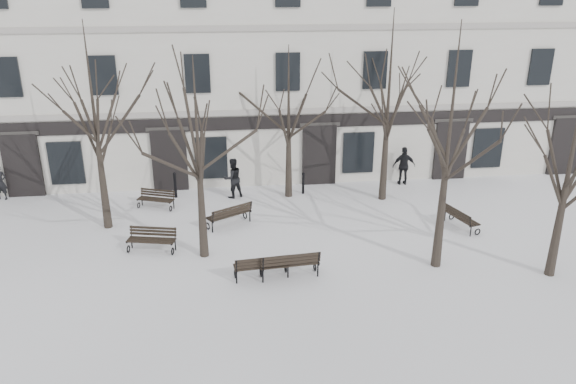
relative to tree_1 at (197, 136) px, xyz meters
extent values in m
plane|color=white|center=(1.85, -1.06, -4.43)|extent=(100.00, 100.00, 0.00)
cube|color=silver|center=(1.85, 11.94, 1.07)|extent=(40.00, 10.00, 11.00)
cube|color=#A19A94|center=(1.85, 6.91, -0.83)|extent=(40.00, 0.12, 0.25)
cube|color=#A19A94|center=(1.85, 6.91, 2.87)|extent=(40.00, 0.12, 0.25)
cube|color=black|center=(1.85, 6.90, -1.33)|extent=(40.00, 0.10, 0.60)
cube|color=black|center=(-8.15, 6.88, -2.98)|extent=(1.60, 0.22, 2.90)
cube|color=#2D2B28|center=(-8.15, 6.84, -1.48)|extent=(1.90, 0.08, 0.18)
cube|color=black|center=(-6.25, 6.89, -2.93)|extent=(1.50, 0.14, 2.00)
cube|color=black|center=(-1.65, 6.88, -2.98)|extent=(1.60, 0.22, 2.90)
cube|color=#2D2B28|center=(-1.65, 6.84, -1.48)|extent=(1.90, 0.08, 0.18)
cube|color=black|center=(0.25, 6.89, -2.93)|extent=(1.50, 0.14, 2.00)
cube|color=black|center=(5.35, 6.88, -2.98)|extent=(1.60, 0.22, 2.90)
cube|color=#2D2B28|center=(5.35, 6.84, -1.48)|extent=(1.90, 0.08, 0.18)
cube|color=black|center=(7.25, 6.89, -2.93)|extent=(1.50, 0.14, 2.00)
cube|color=black|center=(11.85, 6.88, -2.98)|extent=(1.60, 0.22, 2.90)
cube|color=#2D2B28|center=(11.85, 6.84, -1.48)|extent=(1.90, 0.08, 0.18)
cube|color=black|center=(13.75, 6.89, -2.93)|extent=(1.50, 0.14, 2.00)
cube|color=black|center=(17.85, 6.88, -2.98)|extent=(1.60, 0.22, 2.90)
cube|color=#2D2B28|center=(17.85, 6.84, -1.48)|extent=(1.90, 0.08, 0.18)
cube|color=black|center=(-8.15, 6.89, 0.97)|extent=(1.10, 0.14, 1.70)
cube|color=black|center=(-4.15, 6.89, 0.97)|extent=(1.10, 0.14, 1.70)
cube|color=black|center=(-0.15, 6.89, 0.97)|extent=(1.10, 0.14, 1.70)
cube|color=black|center=(3.85, 6.89, 0.97)|extent=(1.10, 0.14, 1.70)
cube|color=black|center=(7.85, 6.89, 0.97)|extent=(1.10, 0.14, 1.70)
cube|color=black|center=(11.85, 6.89, 0.97)|extent=(1.10, 0.14, 1.70)
cube|color=black|center=(15.85, 6.89, 0.97)|extent=(1.10, 0.14, 1.70)
cone|color=black|center=(0.00, 0.00, -2.94)|extent=(0.34, 0.34, 2.98)
cone|color=black|center=(8.01, -1.70, -2.70)|extent=(0.34, 0.34, 3.45)
cone|color=black|center=(11.60, -2.76, -2.80)|extent=(0.34, 0.34, 3.26)
cone|color=black|center=(-3.88, 2.93, -2.75)|extent=(0.34, 0.34, 3.36)
cone|color=black|center=(3.71, 5.44, -3.01)|extent=(0.34, 0.34, 2.84)
cone|color=black|center=(7.87, 4.61, -2.70)|extent=(0.34, 0.34, 3.46)
torus|color=black|center=(-2.75, 0.55, -4.29)|extent=(0.11, 0.29, 0.28)
cylinder|color=black|center=(-2.67, 0.90, -4.21)|extent=(0.05, 0.05, 0.44)
cube|color=black|center=(-2.71, 0.73, -3.99)|extent=(0.17, 0.53, 0.05)
torus|color=black|center=(-1.14, 0.19, -4.29)|extent=(0.11, 0.29, 0.28)
cylinder|color=black|center=(-1.06, 0.53, -4.21)|extent=(0.05, 0.05, 0.44)
cube|color=black|center=(-1.10, 0.36, -3.99)|extent=(0.17, 0.53, 0.05)
cube|color=black|center=(-1.95, 0.33, -3.97)|extent=(1.73, 0.47, 0.03)
cube|color=black|center=(-1.92, 0.47, -3.97)|extent=(1.73, 0.47, 0.03)
cube|color=black|center=(-1.89, 0.60, -3.97)|extent=(1.73, 0.47, 0.03)
cube|color=black|center=(-1.86, 0.73, -3.97)|extent=(1.73, 0.47, 0.03)
cube|color=black|center=(-1.85, 0.77, -3.85)|extent=(1.71, 0.42, 0.09)
cube|color=black|center=(-1.85, 0.79, -3.73)|extent=(1.71, 0.42, 0.09)
cube|color=black|center=(-1.84, 0.81, -3.61)|extent=(1.71, 0.42, 0.09)
cylinder|color=black|center=(-2.65, 0.97, -3.80)|extent=(0.07, 0.14, 0.48)
cylinder|color=black|center=(-1.04, 0.60, -3.80)|extent=(0.07, 0.14, 0.48)
torus|color=black|center=(2.77, -1.57, -4.29)|extent=(0.08, 0.30, 0.29)
cylinder|color=black|center=(2.80, -1.94, -4.20)|extent=(0.05, 0.05, 0.46)
cube|color=black|center=(2.78, -1.75, -3.97)|extent=(0.11, 0.56, 0.05)
torus|color=black|center=(1.05, -1.75, -4.29)|extent=(0.08, 0.30, 0.29)
cylinder|color=black|center=(1.09, -2.12, -4.20)|extent=(0.05, 0.05, 0.46)
cube|color=black|center=(1.07, -1.94, -3.97)|extent=(0.11, 0.56, 0.05)
cube|color=black|center=(1.90, -1.62, -3.95)|extent=(1.82, 0.28, 0.04)
cube|color=black|center=(1.92, -1.76, -3.95)|extent=(1.82, 0.28, 0.04)
cube|color=black|center=(1.93, -1.91, -3.95)|extent=(1.82, 0.28, 0.04)
cube|color=black|center=(1.95, -2.05, -3.95)|extent=(1.82, 0.28, 0.04)
cube|color=black|center=(1.95, -2.09, -3.82)|extent=(1.82, 0.23, 0.09)
cube|color=black|center=(1.95, -2.11, -3.70)|extent=(1.82, 0.23, 0.09)
cube|color=black|center=(1.96, -2.13, -3.58)|extent=(1.82, 0.23, 0.09)
cylinder|color=black|center=(2.81, -2.02, -3.77)|extent=(0.06, 0.15, 0.50)
cylinder|color=black|center=(1.10, -2.20, -3.77)|extent=(0.06, 0.15, 0.50)
torus|color=black|center=(3.77, -1.59, -4.28)|extent=(0.08, 0.32, 0.32)
cylinder|color=black|center=(3.80, -1.98, -4.18)|extent=(0.05, 0.05, 0.49)
cube|color=black|center=(3.78, -1.78, -3.94)|extent=(0.11, 0.61, 0.05)
torus|color=black|center=(1.91, -1.77, -4.28)|extent=(0.08, 0.32, 0.32)
cylinder|color=black|center=(1.95, -2.16, -4.18)|extent=(0.05, 0.05, 0.49)
cube|color=black|center=(1.93, -1.96, -3.94)|extent=(0.11, 0.61, 0.05)
cube|color=black|center=(2.83, -1.63, -3.92)|extent=(1.97, 0.29, 0.04)
cube|color=black|center=(2.85, -1.79, -3.92)|extent=(1.97, 0.29, 0.04)
cube|color=black|center=(2.86, -1.94, -3.92)|extent=(1.97, 0.29, 0.04)
cube|color=black|center=(2.88, -2.09, -3.92)|extent=(1.97, 0.29, 0.04)
cube|color=black|center=(2.88, -2.14, -3.77)|extent=(1.97, 0.23, 0.10)
cube|color=black|center=(2.88, -2.16, -3.64)|extent=(1.97, 0.23, 0.10)
cube|color=black|center=(2.89, -2.18, -3.51)|extent=(1.97, 0.23, 0.10)
cylinder|color=black|center=(3.81, -2.07, -3.72)|extent=(0.06, 0.16, 0.55)
cylinder|color=black|center=(1.96, -2.25, -3.72)|extent=(0.06, 0.16, 0.55)
torus|color=black|center=(-2.91, 4.79, -4.31)|extent=(0.13, 0.26, 0.26)
cylinder|color=black|center=(-2.80, 5.09, -4.23)|extent=(0.04, 0.04, 0.40)
cube|color=black|center=(-2.86, 4.94, -4.03)|extent=(0.21, 0.47, 0.04)
torus|color=black|center=(-1.51, 4.26, -4.31)|extent=(0.13, 0.26, 0.26)
cylinder|color=black|center=(-1.40, 4.56, -4.23)|extent=(0.04, 0.04, 0.40)
cube|color=black|center=(-1.45, 4.41, -4.03)|extent=(0.21, 0.47, 0.04)
cube|color=black|center=(-2.22, 4.49, -4.02)|extent=(1.52, 0.64, 0.03)
cube|color=black|center=(-2.18, 4.61, -4.02)|extent=(1.52, 0.64, 0.03)
cube|color=black|center=(-2.14, 4.73, -4.02)|extent=(1.52, 0.64, 0.03)
cube|color=black|center=(-2.09, 4.84, -4.02)|extent=(1.52, 0.64, 0.03)
cube|color=black|center=(-2.08, 4.87, -3.90)|extent=(1.50, 0.59, 0.08)
cube|color=black|center=(-2.07, 4.89, -3.79)|extent=(1.50, 0.59, 0.08)
cube|color=black|center=(-2.07, 4.91, -3.69)|extent=(1.50, 0.59, 0.08)
cylinder|color=black|center=(-2.78, 5.16, -3.86)|extent=(0.08, 0.13, 0.44)
cylinder|color=black|center=(-1.37, 4.63, -3.86)|extent=(0.08, 0.13, 0.44)
torus|color=black|center=(1.61, 3.12, -4.29)|extent=(0.20, 0.29, 0.30)
cylinder|color=black|center=(1.80, 2.80, -4.20)|extent=(0.05, 0.05, 0.47)
cube|color=black|center=(1.70, 2.96, -3.96)|extent=(0.33, 0.52, 0.05)
torus|color=black|center=(0.09, 2.22, -4.29)|extent=(0.20, 0.29, 0.30)
cylinder|color=black|center=(0.28, 1.90, -4.20)|extent=(0.05, 0.05, 0.47)
cube|color=black|center=(0.19, 2.06, -3.96)|extent=(0.33, 0.52, 0.05)
cube|color=black|center=(0.83, 2.71, -3.94)|extent=(1.65, 1.03, 0.04)
cube|color=black|center=(0.90, 2.58, -3.94)|extent=(1.65, 1.03, 0.04)
cube|color=black|center=(0.98, 2.46, -3.94)|extent=(1.65, 1.03, 0.04)
cube|color=black|center=(1.05, 2.33, -3.94)|extent=(1.65, 1.03, 0.04)
cube|color=black|center=(1.07, 2.29, -3.81)|extent=(1.62, 0.98, 0.09)
cube|color=black|center=(1.08, 2.28, -3.68)|extent=(1.62, 0.98, 0.09)
cube|color=black|center=(1.09, 2.26, -3.56)|extent=(1.62, 0.98, 0.09)
cylinder|color=black|center=(1.84, 2.72, -3.76)|extent=(0.11, 0.15, 0.52)
cylinder|color=black|center=(0.32, 1.83, -3.76)|extent=(0.11, 0.15, 0.52)
torus|color=black|center=(10.51, 0.46, -4.30)|extent=(0.28, 0.12, 0.27)
cylinder|color=black|center=(10.18, 0.37, -4.22)|extent=(0.05, 0.05, 0.42)
cube|color=black|center=(10.34, 0.42, -4.01)|extent=(0.51, 0.18, 0.05)
torus|color=black|center=(10.08, 2.01, -4.30)|extent=(0.28, 0.12, 0.27)
cylinder|color=black|center=(9.76, 1.92, -4.22)|extent=(0.05, 0.05, 0.42)
cube|color=black|center=(9.92, 1.96, -4.01)|extent=(0.51, 0.18, 0.05)
cube|color=black|center=(10.33, 1.24, -3.99)|extent=(0.53, 1.66, 0.03)
cube|color=black|center=(10.20, 1.21, -3.99)|extent=(0.53, 1.66, 0.03)
cube|color=black|center=(10.08, 1.17, -3.99)|extent=(0.53, 1.66, 0.03)
cube|color=black|center=(9.95, 1.14, -3.99)|extent=(0.53, 1.66, 0.03)
cube|color=black|center=(9.91, 1.13, -3.87)|extent=(0.48, 1.64, 0.08)
cube|color=black|center=(9.89, 1.12, -3.75)|extent=(0.48, 1.64, 0.08)
cube|color=black|center=(9.87, 1.12, -3.64)|extent=(0.48, 1.64, 0.08)
cylinder|color=black|center=(10.11, 0.35, -3.82)|extent=(0.14, 0.07, 0.47)
cylinder|color=black|center=(9.68, 1.90, -3.82)|extent=(0.14, 0.07, 0.47)
cylinder|color=black|center=(-1.39, 5.88, -3.88)|extent=(0.13, 0.13, 1.10)
sphere|color=black|center=(-1.39, 5.88, -3.31)|extent=(0.15, 0.15, 0.15)
cylinder|color=black|center=(4.42, 5.67, -3.96)|extent=(0.11, 0.11, 0.95)
sphere|color=black|center=(4.42, 5.67, -3.47)|extent=(0.13, 0.13, 0.13)
imported|color=black|center=(-9.12, 6.55, -4.43)|extent=(0.60, 0.40, 1.62)
imported|color=black|center=(1.19, 5.60, -4.43)|extent=(1.10, 1.00, 1.84)
imported|color=black|center=(9.37, 6.33, -4.43)|extent=(1.12, 0.52, 1.86)
camera|label=1|loc=(0.86, -18.26, 5.00)|focal=35.00mm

